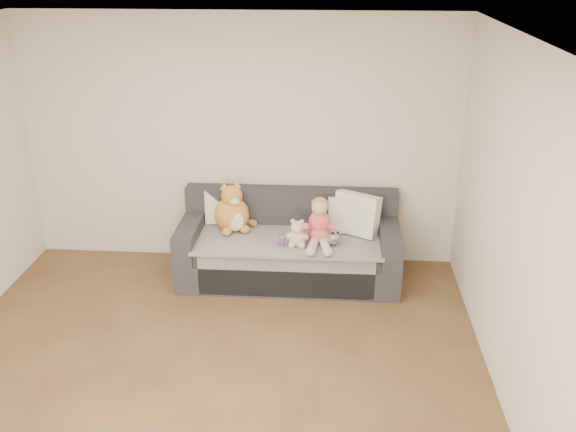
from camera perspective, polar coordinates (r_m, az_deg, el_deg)
The scene contains 10 objects.
room_shell at distance 4.73m, azimuth -7.75°, elevation -0.44°, with size 5.00×5.00×5.00m.
sofa at distance 6.55m, azimuth 0.12°, elevation -2.92°, with size 2.20×0.94×0.85m.
cushion_left at distance 6.73m, azimuth -5.73°, elevation 0.88°, with size 0.41×0.23×0.37m.
cushion_right_back at distance 6.50m, azimuth 5.35°, elevation 0.08°, with size 0.41×0.22×0.37m.
cushion_right_front at distance 6.45m, azimuth 6.12°, elevation 0.17°, with size 0.50×0.40×0.43m.
toddler at distance 6.21m, azimuth 2.81°, elevation -0.79°, with size 0.33×0.47×0.47m.
plush_cat at distance 6.53m, azimuth -4.97°, elevation 0.39°, with size 0.43×0.44×0.54m.
teddy_bear at distance 6.18m, azimuth 0.83°, elevation -1.72°, with size 0.22×0.16×0.28m.
plush_cow at distance 6.24m, azimuth 4.01°, elevation -2.01°, with size 0.14×0.19×0.16m.
sippy_cup at distance 6.20m, azimuth -0.51°, elevation -2.19°, with size 0.10×0.07×0.11m.
Camera 1 is at (0.94, -3.83, 3.14)m, focal length 40.00 mm.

